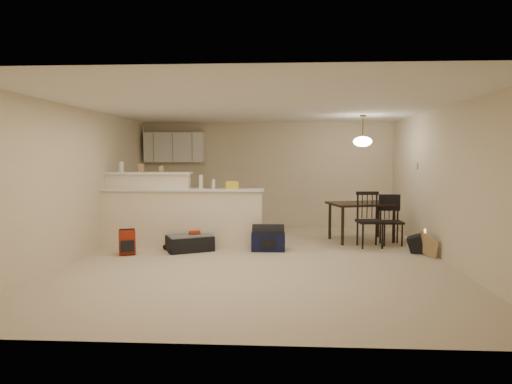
# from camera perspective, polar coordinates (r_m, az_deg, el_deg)

# --- Properties ---
(room) EXTENTS (7.00, 7.02, 2.50)m
(room) POSITION_cam_1_polar(r_m,az_deg,el_deg) (7.50, 0.46, 1.09)
(room) COLOR beige
(room) RESTS_ON ground
(breakfast_bar) EXTENTS (3.08, 0.58, 1.39)m
(breakfast_bar) POSITION_cam_1_polar(r_m,az_deg,el_deg) (8.79, -10.76, -2.67)
(breakfast_bar) COLOR #F3E2C5
(breakfast_bar) RESTS_ON ground
(upper_cabinets) EXTENTS (1.40, 0.34, 0.70)m
(upper_cabinets) POSITION_cam_1_polar(r_m,az_deg,el_deg) (11.10, -10.16, 5.52)
(upper_cabinets) COLOR white
(upper_cabinets) RESTS_ON room
(kitchen_counter) EXTENTS (1.80, 0.60, 0.90)m
(kitchen_counter) POSITION_cam_1_polar(r_m,az_deg,el_deg) (11.00, -9.20, -2.03)
(kitchen_counter) COLOR white
(kitchen_counter) RESTS_ON ground
(thermostat) EXTENTS (0.02, 0.12, 0.12)m
(thermostat) POSITION_cam_1_polar(r_m,az_deg,el_deg) (9.40, 19.46, 3.07)
(thermostat) COLOR beige
(thermostat) RESTS_ON room
(jar) EXTENTS (0.10, 0.10, 0.20)m
(jar) POSITION_cam_1_polar(r_m,az_deg,el_deg) (9.13, -16.48, 3.04)
(jar) COLOR silver
(jar) RESTS_ON breakfast_bar
(cereal_box) EXTENTS (0.10, 0.07, 0.16)m
(cereal_box) POSITION_cam_1_polar(r_m,az_deg,el_deg) (9.01, -14.14, 2.94)
(cereal_box) COLOR #A78356
(cereal_box) RESTS_ON breakfast_bar
(small_box) EXTENTS (0.08, 0.06, 0.12)m
(small_box) POSITION_cam_1_polar(r_m,az_deg,el_deg) (8.90, -11.74, 2.84)
(small_box) COLOR #A78356
(small_box) RESTS_ON breakfast_bar
(bottle_a) EXTENTS (0.07, 0.07, 0.26)m
(bottle_a) POSITION_cam_1_polar(r_m,az_deg,el_deg) (8.53, -6.92, 1.28)
(bottle_a) COLOR silver
(bottle_a) RESTS_ON breakfast_bar
(bottle_b) EXTENTS (0.06, 0.06, 0.18)m
(bottle_b) POSITION_cam_1_polar(r_m,az_deg,el_deg) (8.49, -5.33, 1.01)
(bottle_b) COLOR silver
(bottle_b) RESTS_ON breakfast_bar
(bag_lump) EXTENTS (0.22, 0.18, 0.14)m
(bag_lump) POSITION_cam_1_polar(r_m,az_deg,el_deg) (8.45, -3.00, 0.87)
(bag_lump) COLOR #A78356
(bag_lump) RESTS_ON breakfast_bar
(dining_table) EXTENTS (1.41, 1.12, 0.77)m
(dining_table) POSITION_cam_1_polar(r_m,az_deg,el_deg) (9.32, 13.04, -1.88)
(dining_table) COLOR black
(dining_table) RESTS_ON ground
(pendant_lamp) EXTENTS (0.36, 0.36, 0.62)m
(pendant_lamp) POSITION_cam_1_polar(r_m,az_deg,el_deg) (9.26, 13.19, 6.22)
(pendant_lamp) COLOR brown
(pendant_lamp) RESTS_ON room
(dining_chair_near) EXTENTS (0.50, 0.48, 1.03)m
(dining_chair_near) POSITION_cam_1_polar(r_m,az_deg,el_deg) (8.74, 14.05, -3.40)
(dining_chair_near) COLOR black
(dining_chair_near) RESTS_ON ground
(dining_chair_far) EXTENTS (0.42, 0.40, 0.93)m
(dining_chair_far) POSITION_cam_1_polar(r_m,az_deg,el_deg) (9.08, 16.56, -3.45)
(dining_chair_far) COLOR black
(dining_chair_far) RESTS_ON ground
(suitcase) EXTENTS (0.93, 0.81, 0.27)m
(suitcase) POSITION_cam_1_polar(r_m,az_deg,el_deg) (8.32, -8.28, -6.36)
(suitcase) COLOR black
(suitcase) RESTS_ON ground
(red_backpack) EXTENTS (0.32, 0.26, 0.42)m
(red_backpack) POSITION_cam_1_polar(r_m,az_deg,el_deg) (8.23, -15.80, -6.09)
(red_backpack) COLOR maroon
(red_backpack) RESTS_ON ground
(navy_duffel) EXTENTS (0.61, 0.34, 0.33)m
(navy_duffel) POSITION_cam_1_polar(r_m,az_deg,el_deg) (8.24, 1.53, -6.22)
(navy_duffel) COLOR #111435
(navy_duffel) RESTS_ON ground
(black_daypack) EXTENTS (0.34, 0.40, 0.30)m
(black_daypack) POSITION_cam_1_polar(r_m,az_deg,el_deg) (8.57, 19.40, -6.15)
(black_daypack) COLOR black
(black_daypack) RESTS_ON ground
(cardboard_sheet) EXTENTS (0.17, 0.44, 0.35)m
(cardboard_sheet) POSITION_cam_1_polar(r_m,az_deg,el_deg) (8.29, 20.76, -6.35)
(cardboard_sheet) COLOR #A78356
(cardboard_sheet) RESTS_ON ground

